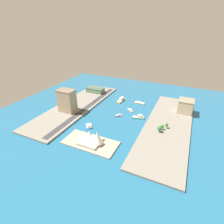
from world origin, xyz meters
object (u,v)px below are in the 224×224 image
water_taxi_orange (130,110)px  traffic_light_waterfront (81,112)px  taxi_yellow_cab (94,101)px  opera_landmark (92,138)px  office_block_beige (186,106)px  apartment_midrise_tan (67,101)px  suv_black (76,114)px  ferry_yellow_fast (121,100)px  terminal_long_green (95,90)px  catamaran_blue (89,126)px  barge_flat_brown (139,103)px  tugboat_red (119,115)px  sedan_silver (93,104)px  ferry_green_doubledeck (139,117)px  van_white (97,101)px  hatchback_blue (106,94)px

water_taxi_orange → traffic_light_waterfront: bearing=38.2°
taxi_yellow_cab → opera_landmark: 138.53m
office_block_beige → taxi_yellow_cab: (177.47, 30.24, -11.38)m
water_taxi_orange → opera_landmark: size_ratio=0.40×
apartment_midrise_tan → office_block_beige: (-199.37, -88.03, -8.79)m
suv_black → opera_landmark: (-67.58, 57.49, 6.67)m
ferry_yellow_fast → opera_landmark: size_ratio=0.72×
office_block_beige → terminal_long_green: 203.52m
office_block_beige → taxi_yellow_cab: bearing=9.7°
apartment_midrise_tan → opera_landmark: bearing=144.8°
opera_landmark → office_block_beige: bearing=-126.1°
catamaran_blue → barge_flat_brown: size_ratio=0.80×
water_taxi_orange → ferry_yellow_fast: bearing=-45.4°
catamaran_blue → traffic_light_waterfront: size_ratio=2.73×
tugboat_red → terminal_long_green: (95.34, -81.36, 6.93)m
tugboat_red → ferry_yellow_fast: 66.84m
catamaran_blue → sedan_silver: sedan_silver is taller
ferry_green_doubledeck → barge_flat_brown: (17.87, -61.66, -1.11)m
ferry_yellow_fast → traffic_light_waterfront: bearing=65.9°
tugboat_red → office_block_beige: office_block_beige is taller
tugboat_red → van_white: van_white is taller
ferry_green_doubledeck → traffic_light_waterfront: 104.32m
office_block_beige → suv_black: 201.10m
suv_black → taxi_yellow_cab: bearing=-90.1°
van_white → traffic_light_waterfront: traffic_light_waterfront is taller
tugboat_red → sedan_silver: 67.05m
water_taxi_orange → taxi_yellow_cab: taxi_yellow_cab is taller
traffic_light_waterfront → hatchback_blue: bearing=-87.8°
tugboat_red → ferry_yellow_fast: ferry_yellow_fast is taller
ferry_green_doubledeck → terminal_long_green: size_ratio=0.53×
tugboat_red → hatchback_blue: size_ratio=2.85×
opera_landmark → suv_black: bearing=-40.4°
traffic_light_waterfront → opera_landmark: size_ratio=0.17×
terminal_long_green → hatchback_blue: 29.64m
terminal_long_green → taxi_yellow_cab: terminal_long_green is taller
ferry_yellow_fast → taxi_yellow_cab: (49.15, 32.24, 0.83)m
office_block_beige → ferry_yellow_fast: bearing=-0.9°
sedan_silver → apartment_midrise_tan: bearing=57.7°
apartment_midrise_tan → sedan_silver: size_ratio=8.03×
water_taxi_orange → suv_black: size_ratio=3.53×
taxi_yellow_cab → van_white: (-5.51, -5.44, 0.03)m
tugboat_red → hatchback_blue: (66.25, -77.97, 2.37)m
water_taxi_orange → hatchback_blue: (78.01, -48.13, 2.42)m
van_white → traffic_light_waterfront: bearing=92.4°
tugboat_red → hatchback_blue: hatchback_blue is taller
van_white → sedan_silver: bearing=90.0°
apartment_midrise_tan → ferry_yellow_fast: bearing=-128.3°
terminal_long_green → taxi_yellow_cab: (-24.94, 50.25, -4.57)m
office_block_beige → catamaran_blue: bearing=40.0°
sedan_silver → opera_landmark: 123.32m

